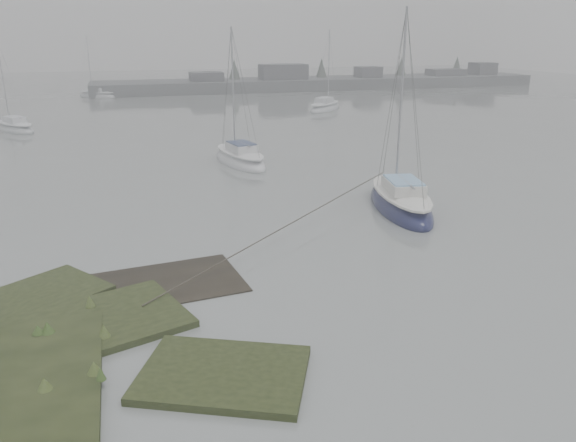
{
  "coord_description": "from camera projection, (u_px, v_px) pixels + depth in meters",
  "views": [
    {
      "loc": [
        -1.18,
        -10.8,
        7.0
      ],
      "look_at": [
        3.35,
        4.1,
        1.8
      ],
      "focal_mm": 35.0,
      "sensor_mm": 36.0,
      "label": 1
    }
  ],
  "objects": [
    {
      "name": "sailboat_far_a",
      "position": [
        14.0,
        128.0,
        42.51
      ],
      "size": [
        4.18,
        5.17,
        7.18
      ],
      "rotation": [
        0.0,
        0.0,
        0.58
      ],
      "color": "#A7ADB1",
      "rests_on": "ground"
    },
    {
      "name": "far_shoreline",
      "position": [
        330.0,
        82.0,
        75.65
      ],
      "size": [
        60.0,
        8.0,
        4.15
      ],
      "color": "#4C4F51",
      "rests_on": "ground"
    },
    {
      "name": "ground",
      "position": [
        136.0,
        138.0,
        39.57
      ],
      "size": [
        160.0,
        160.0,
        0.0
      ],
      "primitive_type": "plane",
      "color": "slate",
      "rests_on": "ground"
    },
    {
      "name": "sailboat_main",
      "position": [
        400.0,
        203.0,
        23.54
      ],
      "size": [
        3.17,
        6.42,
        8.68
      ],
      "rotation": [
        0.0,
        0.0,
        -0.19
      ],
      "color": "#131639",
      "rests_on": "ground"
    },
    {
      "name": "sailboat_far_c",
      "position": [
        97.0,
        95.0,
        64.93
      ],
      "size": [
        4.96,
        4.81,
        7.34
      ],
      "rotation": [
        0.0,
        0.0,
        0.82
      ],
      "color": "#A4A8AC",
      "rests_on": "ground"
    },
    {
      "name": "sailboat_far_b",
      "position": [
        325.0,
        108.0,
        54.05
      ],
      "size": [
        5.26,
        5.42,
        8.02
      ],
      "rotation": [
        0.0,
        0.0,
        -0.76
      ],
      "color": "silver",
      "rests_on": "ground"
    },
    {
      "name": "sailboat_white",
      "position": [
        240.0,
        159.0,
        31.83
      ],
      "size": [
        2.89,
        5.9,
        7.98
      ],
      "rotation": [
        0.0,
        0.0,
        0.19
      ],
      "color": "silver",
      "rests_on": "ground"
    }
  ]
}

